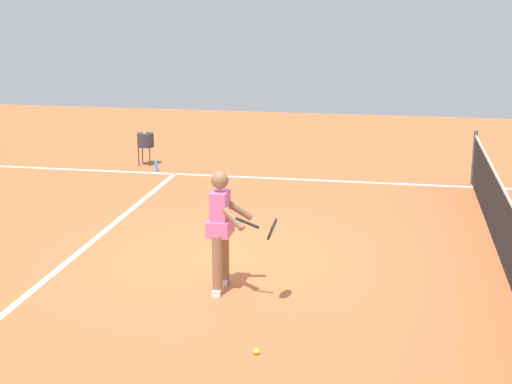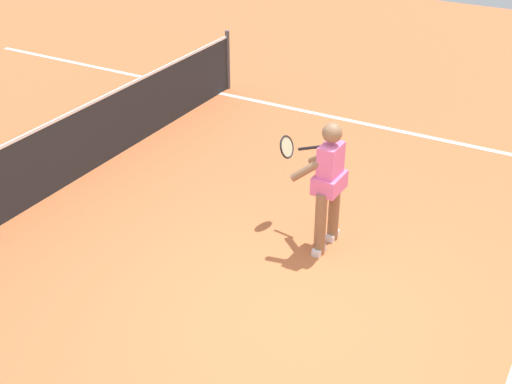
{
  "view_description": "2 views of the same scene",
  "coord_description": "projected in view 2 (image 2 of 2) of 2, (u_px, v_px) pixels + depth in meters",
  "views": [
    {
      "loc": [
        10.01,
        2.26,
        3.71
      ],
      "look_at": [
        0.24,
        0.46,
        1.05
      ],
      "focal_mm": 53.16,
      "sensor_mm": 36.0,
      "label": 1
    },
    {
      "loc": [
        -5.05,
        -2.39,
        4.49
      ],
      "look_at": [
        0.47,
        0.71,
        0.93
      ],
      "focal_mm": 48.41,
      "sensor_mm": 36.0,
      "label": 2
    }
  ],
  "objects": [
    {
      "name": "sideline_right_marking",
      "position": [
        431.0,
        138.0,
        10.65
      ],
      "size": [
        0.1,
        18.37,
        0.01
      ],
      "primitive_type": "cube",
      "color": "white",
      "rests_on": "ground"
    },
    {
      "name": "tennis_ball_mid",
      "position": [
        325.0,
        170.0,
        9.64
      ],
      "size": [
        0.07,
        0.07,
        0.07
      ],
      "primitive_type": "sphere",
      "color": "#D1E533",
      "rests_on": "ground"
    },
    {
      "name": "tennis_player",
      "position": [
        327.0,
        181.0,
        7.65
      ],
      "size": [
        0.78,
        0.92,
        1.55
      ],
      "color": "#8C6647",
      "rests_on": "ground"
    },
    {
      "name": "service_line_marking",
      "position": [
        512.0,
        383.0,
        6.13
      ],
      "size": [
        9.46,
        0.1,
        0.01
      ],
      "primitive_type": "cube",
      "color": "white",
      "rests_on": "ground"
    },
    {
      "name": "ground_plane",
      "position": [
        294.0,
        307.0,
        7.06
      ],
      "size": [
        26.47,
        26.47,
        0.0
      ],
      "primitive_type": "plane",
      "color": "#C66638"
    },
    {
      "name": "court_net",
      "position": [
        14.0,
        178.0,
        8.46
      ],
      "size": [
        10.14,
        0.08,
        1.06
      ],
      "color": "#4C4C51",
      "rests_on": "ground"
    }
  ]
}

